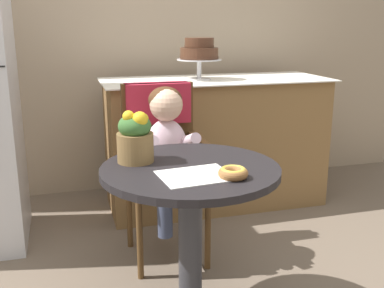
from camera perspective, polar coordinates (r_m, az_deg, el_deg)
back_wall at (r=3.56m, az=-8.64°, el=15.95°), size 4.80×0.10×2.70m
cafe_table at (r=1.90m, az=-0.21°, el=-8.87°), size 0.72×0.72×0.72m
wicker_chair at (r=2.51m, az=-3.81°, el=0.20°), size 0.42×0.45×0.95m
seated_child at (r=2.35m, az=-3.02°, el=0.17°), size 0.27×0.32×0.73m
paper_napkin at (r=1.71m, az=0.46°, el=-3.96°), size 0.28×0.24×0.00m
donut_front at (r=1.69m, az=5.14°, el=-3.53°), size 0.11×0.11×0.04m
flower_vase at (r=1.88m, az=-7.10°, el=1.04°), size 0.15×0.15×0.22m
display_counter at (r=3.25m, az=2.92°, el=0.26°), size 1.56×0.62×0.90m
tiered_cake_stand at (r=3.11m, az=0.90°, el=11.38°), size 0.30×0.30×0.28m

